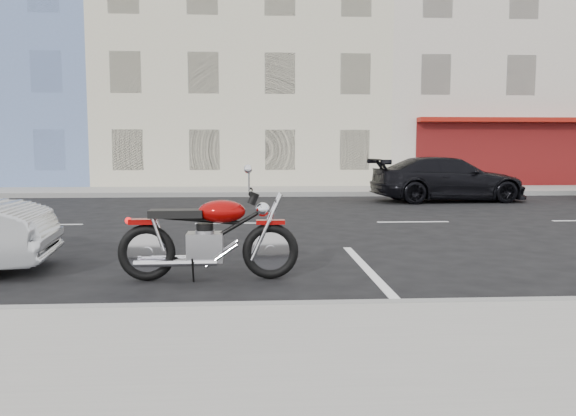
# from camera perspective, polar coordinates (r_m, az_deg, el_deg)

# --- Properties ---
(ground) EXTENTS (120.00, 120.00, 0.00)m
(ground) POSITION_cam_1_polar(r_m,az_deg,el_deg) (12.36, 3.61, -1.50)
(ground) COLOR black
(ground) RESTS_ON ground
(sidewalk_far) EXTENTS (80.00, 3.40, 0.15)m
(sidewalk_far) POSITION_cam_1_polar(r_m,az_deg,el_deg) (21.21, -12.85, 1.66)
(sidewalk_far) COLOR gray
(sidewalk_far) RESTS_ON ground
(curb_far) EXTENTS (80.00, 0.12, 0.16)m
(curb_far) POSITION_cam_1_polar(r_m,az_deg,el_deg) (19.54, -13.67, 1.30)
(curb_far) COLOR gray
(curb_far) RESTS_ON ground
(bldg_cream) EXTENTS (12.00, 12.00, 11.50)m
(bldg_cream) POSITION_cam_1_polar(r_m,az_deg,el_deg) (28.77, -4.44, 14.19)
(bldg_cream) COLOR beige
(bldg_cream) RESTS_ON ground
(bldg_corner) EXTENTS (14.00, 12.00, 12.50)m
(bldg_corner) POSITION_cam_1_polar(r_m,az_deg,el_deg) (31.43, 20.78, 14.05)
(bldg_corner) COLOR beige
(bldg_corner) RESTS_ON ground
(motorcycle) EXTENTS (2.20, 0.73, 1.10)m
(motorcycle) POSITION_cam_1_polar(r_m,az_deg,el_deg) (6.91, -1.56, -3.13)
(motorcycle) COLOR black
(motorcycle) RESTS_ON ground
(car_far) EXTENTS (4.88, 2.25, 1.38)m
(car_far) POSITION_cam_1_polar(r_m,az_deg,el_deg) (18.14, 15.92, 2.83)
(car_far) COLOR black
(car_far) RESTS_ON ground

